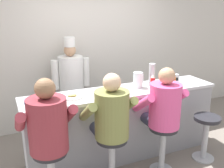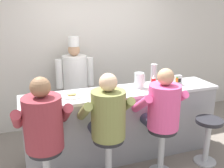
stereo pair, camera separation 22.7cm
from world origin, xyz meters
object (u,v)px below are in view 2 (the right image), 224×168
diner_seated_maroon (43,126)px  cook_in_whites_near (75,81)px  ketchup_bottle_red (153,84)px  empty_stool_round (208,134)px  hot_sauce_bottle_orange (177,82)px  breakfast_plate (72,95)px  mustard_bottle_yellow (170,80)px  water_pitcher_clear (139,80)px  cereal_bowl (29,99)px  coffee_mug_tan (100,95)px  diner_seated_pink (162,110)px  cup_stack_steel (154,76)px  diner_seated_olive (107,118)px  napkin_dispenser_chrome (178,80)px

diner_seated_maroon → cook_in_whites_near: size_ratio=0.88×
ketchup_bottle_red → empty_stool_round: size_ratio=0.36×
hot_sauce_bottle_orange → breakfast_plate: bearing=176.8°
mustard_bottle_yellow → cook_in_whites_near: (-1.13, 1.16, -0.21)m
water_pitcher_clear → cereal_bowl: water_pitcher_clear is taller
empty_stool_round → hot_sauce_bottle_orange: bearing=115.7°
water_pitcher_clear → coffee_mug_tan: bearing=-161.0°
water_pitcher_clear → diner_seated_pink: size_ratio=0.15×
cereal_bowl → diner_seated_pink: size_ratio=0.09×
diner_seated_maroon → cereal_bowl: bearing=101.0°
cook_in_whites_near → cup_stack_steel: bearing=-48.5°
hot_sauce_bottle_orange → water_pitcher_clear: water_pitcher_clear is taller
breakfast_plate → cup_stack_steel: size_ratio=0.82×
coffee_mug_tan → cook_in_whites_near: cook_in_whites_near is taller
diner_seated_pink → cook_in_whites_near: size_ratio=0.86×
mustard_bottle_yellow → diner_seated_pink: bearing=-130.1°
ketchup_bottle_red → cereal_bowl: 1.63m
diner_seated_pink → cup_stack_steel: bearing=73.5°
breakfast_plate → cook_in_whites_near: cook_in_whites_near is taller
cup_stack_steel → diner_seated_olive: 1.09m
cereal_bowl → napkin_dispenser_chrome: size_ratio=0.95×
diner_seated_pink → diner_seated_maroon: bearing=179.9°
napkin_dispenser_chrome → cook_in_whites_near: size_ratio=0.08×
coffee_mug_tan → cup_stack_steel: bearing=12.9°
water_pitcher_clear → diner_seated_olive: bearing=-139.2°
water_pitcher_clear → napkin_dispenser_chrome: 0.61m
hot_sauce_bottle_orange → diner_seated_olive: 1.31m
ketchup_bottle_red → napkin_dispenser_chrome: size_ratio=1.68×
napkin_dispenser_chrome → diner_seated_pink: size_ratio=0.10×
ketchup_bottle_red → cook_in_whites_near: size_ratio=0.14×
breakfast_plate → diner_seated_maroon: bearing=-128.0°
coffee_mug_tan → water_pitcher_clear: bearing=19.0°
mustard_bottle_yellow → water_pitcher_clear: bearing=160.6°
water_pitcher_clear → diner_seated_pink: 0.63m
cereal_bowl → coffee_mug_tan: size_ratio=0.93×
cup_stack_steel → cook_in_whites_near: size_ratio=0.20×
napkin_dispenser_chrome → diner_seated_olive: diner_seated_olive is taller
diner_seated_maroon → empty_stool_round: (2.17, -0.03, -0.46)m
cereal_bowl → empty_stool_round: bearing=-14.2°
diner_seated_maroon → cook_in_whites_near: cook_in_whites_near is taller
breakfast_plate → diner_seated_olive: 0.63m
ketchup_bottle_red → water_pitcher_clear: 0.24m
water_pitcher_clear → empty_stool_round: (0.77, -0.62, -0.67)m
diner_seated_pink → empty_stool_round: 0.85m
empty_stool_round → water_pitcher_clear: bearing=141.2°
mustard_bottle_yellow → breakfast_plate: (-1.40, 0.10, -0.10)m
napkin_dispenser_chrome → empty_stool_round: (0.16, -0.57, -0.63)m
mustard_bottle_yellow → water_pitcher_clear: size_ratio=1.08×
cup_stack_steel → napkin_dispenser_chrome: cup_stack_steel is taller
ketchup_bottle_red → diner_seated_pink: (-0.06, -0.37, -0.23)m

